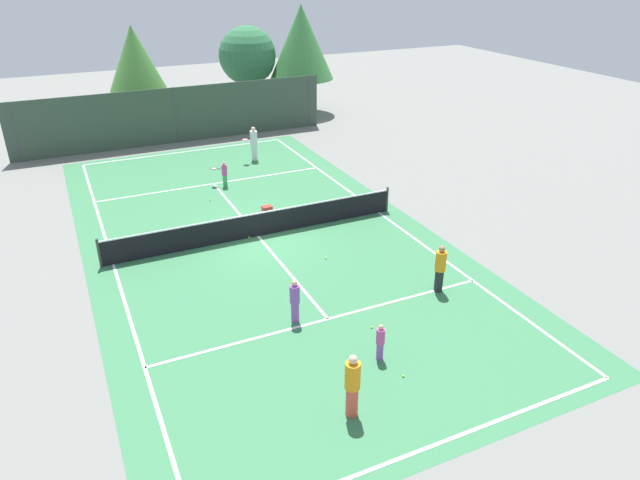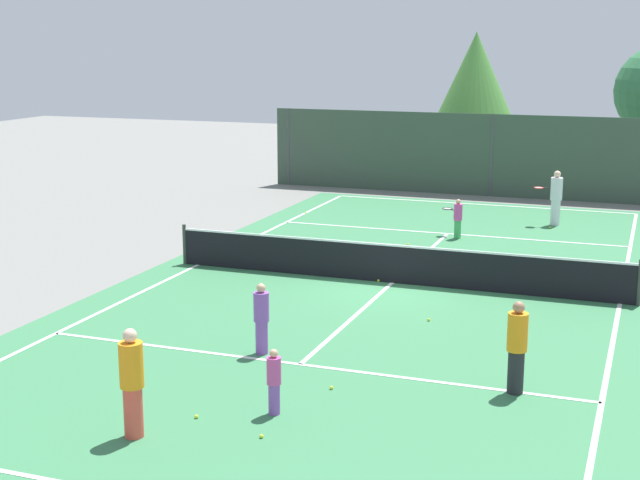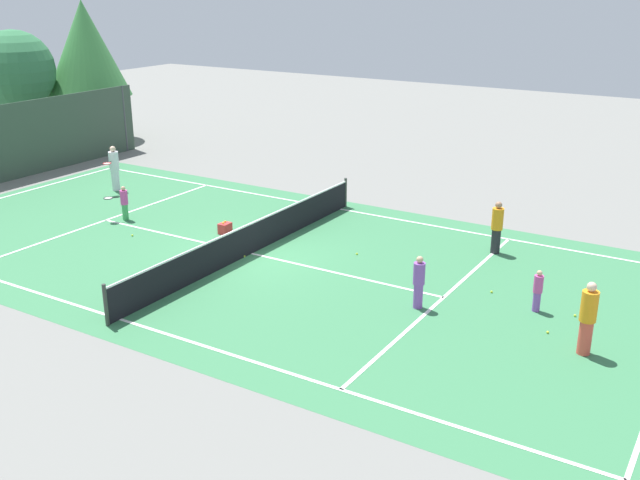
{
  "view_description": "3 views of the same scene",
  "coord_description": "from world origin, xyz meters",
  "px_view_note": "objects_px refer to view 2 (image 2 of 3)",
  "views": [
    {
      "loc": [
        -6.48,
        -19.74,
        10.07
      ],
      "look_at": [
        1.33,
        -2.97,
        0.89
      ],
      "focal_mm": 32.59,
      "sensor_mm": 36.0,
      "label": 1
    },
    {
      "loc": [
        6.11,
        -21.94,
        6.07
      ],
      "look_at": [
        -1.31,
        -1.74,
        1.37
      ],
      "focal_mm": 52.13,
      "sensor_mm": 36.0,
      "label": 2
    },
    {
      "loc": [
        -17.05,
        -12.99,
        8.02
      ],
      "look_at": [
        -0.14,
        -2.6,
        0.98
      ],
      "focal_mm": 41.17,
      "sensor_mm": 36.0,
      "label": 3
    }
  ],
  "objects_px": {
    "player_4": "(132,382)",
    "tennis_ball_4": "(261,436)",
    "player_1": "(457,218)",
    "player_0": "(556,197)",
    "tennis_ball_1": "(368,262)",
    "player_3": "(261,318)",
    "tennis_ball_6": "(556,282)",
    "tennis_ball_7": "(408,244)",
    "tennis_ball_0": "(378,280)",
    "tennis_ball_10": "(305,213)",
    "tennis_ball_2": "(196,417)",
    "tennis_ball_3": "(331,388)",
    "ball_crate": "(452,263)",
    "player_2": "(274,381)",
    "tennis_ball_5": "(550,228)",
    "tennis_ball_9": "(429,320)",
    "tennis_ball_8": "(355,275)",
    "player_5": "(517,346)"
  },
  "relations": [
    {
      "from": "player_0",
      "to": "player_3",
      "type": "distance_m",
      "value": 15.59
    },
    {
      "from": "tennis_ball_0",
      "to": "tennis_ball_4",
      "type": "height_order",
      "value": "same"
    },
    {
      "from": "player_0",
      "to": "tennis_ball_10",
      "type": "bearing_deg",
      "value": -173.73
    },
    {
      "from": "tennis_ball_6",
      "to": "tennis_ball_8",
      "type": "distance_m",
      "value": 5.09
    },
    {
      "from": "tennis_ball_3",
      "to": "tennis_ball_0",
      "type": "bearing_deg",
      "value": 100.33
    },
    {
      "from": "tennis_ball_1",
      "to": "tennis_ball_2",
      "type": "distance_m",
      "value": 11.13
    },
    {
      "from": "player_0",
      "to": "player_4",
      "type": "relative_size",
      "value": 1.03
    },
    {
      "from": "tennis_ball_2",
      "to": "tennis_ball_4",
      "type": "height_order",
      "value": "same"
    },
    {
      "from": "player_4",
      "to": "tennis_ball_4",
      "type": "xyz_separation_m",
      "value": [
        1.88,
        0.63,
        -0.87
      ]
    },
    {
      "from": "tennis_ball_6",
      "to": "tennis_ball_7",
      "type": "distance_m",
      "value": 5.51
    },
    {
      "from": "player_0",
      "to": "player_4",
      "type": "bearing_deg",
      "value": -102.41
    },
    {
      "from": "player_1",
      "to": "tennis_ball_3",
      "type": "xyz_separation_m",
      "value": [
        0.57,
        -13.25,
        -0.61
      ]
    },
    {
      "from": "tennis_ball_0",
      "to": "tennis_ball_9",
      "type": "xyz_separation_m",
      "value": [
        2.0,
        -2.84,
        0.0
      ]
    },
    {
      "from": "tennis_ball_1",
      "to": "tennis_ball_7",
      "type": "xyz_separation_m",
      "value": [
        0.44,
        2.59,
        0.0
      ]
    },
    {
      "from": "player_3",
      "to": "tennis_ball_10",
      "type": "distance_m",
      "value": 14.87
    },
    {
      "from": "player_3",
      "to": "player_4",
      "type": "distance_m",
      "value": 4.26
    },
    {
      "from": "player_1",
      "to": "tennis_ball_4",
      "type": "distance_m",
      "value": 15.56
    },
    {
      "from": "player_3",
      "to": "tennis_ball_6",
      "type": "height_order",
      "value": "player_3"
    },
    {
      "from": "tennis_ball_7",
      "to": "tennis_ball_10",
      "type": "xyz_separation_m",
      "value": [
        -4.73,
        3.74,
        0.0
      ]
    },
    {
      "from": "player_0",
      "to": "player_3",
      "type": "height_order",
      "value": "player_0"
    },
    {
      "from": "player_2",
      "to": "tennis_ball_2",
      "type": "distance_m",
      "value": 1.39
    },
    {
      "from": "tennis_ball_6",
      "to": "tennis_ball_10",
      "type": "relative_size",
      "value": 1.0
    },
    {
      "from": "tennis_ball_1",
      "to": "player_2",
      "type": "bearing_deg",
      "value": -81.11
    },
    {
      "from": "player_0",
      "to": "tennis_ball_1",
      "type": "distance_m",
      "value": 8.43
    },
    {
      "from": "ball_crate",
      "to": "tennis_ball_7",
      "type": "height_order",
      "value": "ball_crate"
    },
    {
      "from": "tennis_ball_0",
      "to": "tennis_ball_7",
      "type": "height_order",
      "value": "same"
    },
    {
      "from": "tennis_ball_5",
      "to": "tennis_ball_9",
      "type": "xyz_separation_m",
      "value": [
        -1.32,
        -11.23,
        0.0
      ]
    },
    {
      "from": "player_1",
      "to": "player_4",
      "type": "bearing_deg",
      "value": -95.82
    },
    {
      "from": "player_5",
      "to": "tennis_ball_5",
      "type": "bearing_deg",
      "value": 94.21
    },
    {
      "from": "player_0",
      "to": "tennis_ball_3",
      "type": "bearing_deg",
      "value": -97.06
    },
    {
      "from": "player_1",
      "to": "player_2",
      "type": "xyz_separation_m",
      "value": [
        0.05,
        -14.6,
        -0.07
      ]
    },
    {
      "from": "tennis_ball_1",
      "to": "tennis_ball_6",
      "type": "distance_m",
      "value": 5.09
    },
    {
      "from": "player_4",
      "to": "player_5",
      "type": "distance_m",
      "value": 6.56
    },
    {
      "from": "player_2",
      "to": "tennis_ball_9",
      "type": "distance_m",
      "value": 6.03
    },
    {
      "from": "player_1",
      "to": "tennis_ball_2",
      "type": "xyz_separation_m",
      "value": [
        -1.07,
        -15.21,
        -0.61
      ]
    },
    {
      "from": "tennis_ball_5",
      "to": "tennis_ball_8",
      "type": "relative_size",
      "value": 1.0
    },
    {
      "from": "player_1",
      "to": "tennis_ball_8",
      "type": "height_order",
      "value": "player_1"
    },
    {
      "from": "tennis_ball_8",
      "to": "tennis_ball_1",
      "type": "bearing_deg",
      "value": 93.61
    },
    {
      "from": "tennis_ball_5",
      "to": "tennis_ball_6",
      "type": "height_order",
      "value": "same"
    },
    {
      "from": "tennis_ball_5",
      "to": "tennis_ball_8",
      "type": "height_order",
      "value": "same"
    },
    {
      "from": "tennis_ball_4",
      "to": "tennis_ball_8",
      "type": "xyz_separation_m",
      "value": [
        -1.74,
        10.03,
        0.0
      ]
    },
    {
      "from": "tennis_ball_3",
      "to": "player_5",
      "type": "bearing_deg",
      "value": 17.38
    },
    {
      "from": "player_0",
      "to": "player_4",
      "type": "xyz_separation_m",
      "value": [
        -4.25,
        -19.33,
        -0.04
      ]
    },
    {
      "from": "player_2",
      "to": "tennis_ball_9",
      "type": "xyz_separation_m",
      "value": [
        1.18,
        5.89,
        -0.54
      ]
    },
    {
      "from": "player_1",
      "to": "tennis_ball_4",
      "type": "bearing_deg",
      "value": -89.14
    },
    {
      "from": "tennis_ball_4",
      "to": "player_0",
      "type": "bearing_deg",
      "value": 82.78
    },
    {
      "from": "tennis_ball_4",
      "to": "ball_crate",
      "type": "bearing_deg",
      "value": 87.69
    },
    {
      "from": "player_1",
      "to": "player_5",
      "type": "height_order",
      "value": "player_5"
    },
    {
      "from": "player_5",
      "to": "tennis_ball_10",
      "type": "distance_m",
      "value": 17.38
    },
    {
      "from": "tennis_ball_3",
      "to": "ball_crate",
      "type": "bearing_deg",
      "value": 89.21
    }
  ]
}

